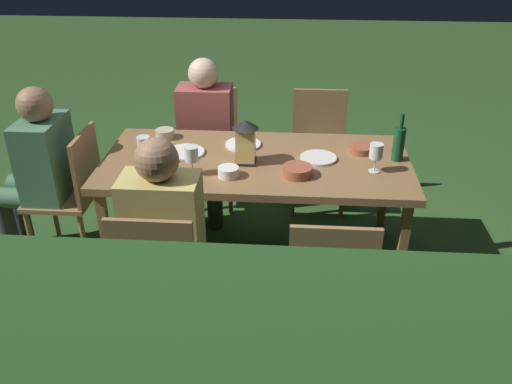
# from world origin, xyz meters

# --- Properties ---
(ground_plane) EXTENTS (16.00, 16.00, 0.00)m
(ground_plane) POSITION_xyz_m (0.00, 0.00, 0.00)
(ground_plane) COLOR #2D5123
(dining_table) EXTENTS (1.83, 0.86, 0.73)m
(dining_table) POSITION_xyz_m (0.00, 0.00, 0.68)
(dining_table) COLOR olive
(dining_table) RESTS_ON ground
(chair_side_left_a) EXTENTS (0.42, 0.40, 0.87)m
(chair_side_left_a) POSITION_xyz_m (-0.41, -0.82, 0.49)
(chair_side_left_a) COLOR #937047
(chair_side_left_a) RESTS_ON ground
(chair_head_far) EXTENTS (0.40, 0.42, 0.87)m
(chair_head_far) POSITION_xyz_m (1.16, 0.00, 0.49)
(chair_head_far) COLOR #937047
(chair_head_far) RESTS_ON ground
(person_in_green) EXTENTS (0.48, 0.38, 1.15)m
(person_in_green) POSITION_xyz_m (1.36, 0.00, 0.64)
(person_in_green) COLOR #4C7A5B
(person_in_green) RESTS_ON ground
(chair_side_left_b) EXTENTS (0.42, 0.40, 0.87)m
(chair_side_left_b) POSITION_xyz_m (0.41, -0.82, 0.49)
(chair_side_left_b) COLOR #937047
(chair_side_left_b) RESTS_ON ground
(person_in_rust) EXTENTS (0.38, 0.47, 1.15)m
(person_in_rust) POSITION_xyz_m (0.41, -0.63, 0.64)
(person_in_rust) COLOR #9E4C47
(person_in_rust) RESTS_ON ground
(chair_side_right_b) EXTENTS (0.42, 0.40, 0.87)m
(chair_side_right_b) POSITION_xyz_m (0.41, 0.82, 0.49)
(chair_side_right_b) COLOR #937047
(chair_side_right_b) RESTS_ON ground
(person_in_mustard) EXTENTS (0.38, 0.47, 1.15)m
(person_in_mustard) POSITION_xyz_m (0.41, 0.63, 0.64)
(person_in_mustard) COLOR tan
(person_in_mustard) RESTS_ON ground
(chair_side_right_a) EXTENTS (0.42, 0.40, 0.87)m
(chair_side_right_a) POSITION_xyz_m (-0.41, 0.82, 0.49)
(chair_side_right_a) COLOR #937047
(chair_side_right_a) RESTS_ON ground
(lantern_centerpiece) EXTENTS (0.15, 0.15, 0.27)m
(lantern_centerpiece) POSITION_xyz_m (0.06, 0.04, 0.88)
(lantern_centerpiece) COLOR black
(lantern_centerpiece) RESTS_ON dining_table
(green_bottle_on_table) EXTENTS (0.07, 0.07, 0.29)m
(green_bottle_on_table) POSITION_xyz_m (-0.83, -0.06, 0.84)
(green_bottle_on_table) COLOR #144723
(green_bottle_on_table) RESTS_ON dining_table
(wine_glass_a) EXTENTS (0.08, 0.08, 0.17)m
(wine_glass_a) POSITION_xyz_m (0.34, 0.22, 0.85)
(wine_glass_a) COLOR silver
(wine_glass_a) RESTS_ON dining_table
(wine_glass_b) EXTENTS (0.08, 0.08, 0.17)m
(wine_glass_b) POSITION_xyz_m (-0.68, 0.11, 0.85)
(wine_glass_b) COLOR silver
(wine_glass_b) RESTS_ON dining_table
(wine_glass_c) EXTENTS (0.08, 0.08, 0.17)m
(wine_glass_c) POSITION_xyz_m (0.64, 0.10, 0.85)
(wine_glass_c) COLOR silver
(wine_glass_c) RESTS_ON dining_table
(plate_a) EXTENTS (0.22, 0.22, 0.01)m
(plate_a) POSITION_xyz_m (-0.37, -0.03, 0.74)
(plate_a) COLOR silver
(plate_a) RESTS_ON dining_table
(plate_b) EXTENTS (0.22, 0.22, 0.01)m
(plate_b) POSITION_xyz_m (0.10, -0.20, 0.74)
(plate_b) COLOR white
(plate_b) RESTS_ON dining_table
(plate_c) EXTENTS (0.24, 0.24, 0.01)m
(plate_c) POSITION_xyz_m (0.44, -0.06, 0.74)
(plate_c) COLOR white
(plate_c) RESTS_ON dining_table
(bowl_olives) EXTENTS (0.12, 0.12, 0.06)m
(bowl_olives) POSITION_xyz_m (0.61, -0.29, 0.76)
(bowl_olives) COLOR #BCAD8E
(bowl_olives) RESTS_ON dining_table
(bowl_bread) EXTENTS (0.17, 0.17, 0.06)m
(bowl_bread) POSITION_xyz_m (-0.24, 0.19, 0.76)
(bowl_bread) COLOR #9E5138
(bowl_bread) RESTS_ON dining_table
(bowl_salad) EXTENTS (0.12, 0.12, 0.06)m
(bowl_salad) POSITION_xyz_m (0.14, 0.23, 0.76)
(bowl_salad) COLOR silver
(bowl_salad) RESTS_ON dining_table
(bowl_dip) EXTENTS (0.15, 0.15, 0.04)m
(bowl_dip) POSITION_xyz_m (-0.63, -0.15, 0.76)
(bowl_dip) COLOR #9E5138
(bowl_dip) RESTS_ON dining_table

